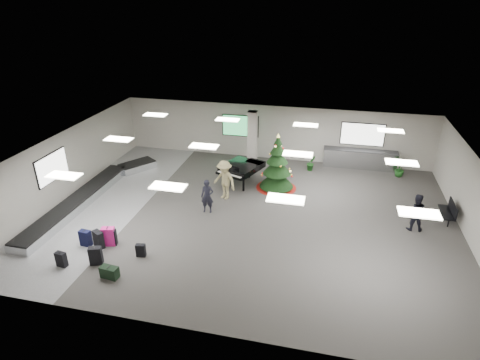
% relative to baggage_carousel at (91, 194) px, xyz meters
% --- Properties ---
extents(ground, '(18.00, 18.00, 0.00)m').
position_rel_baggage_carousel_xyz_m(ground, '(7.84, 0.08, -0.21)').
color(ground, '#3D3A37').
rests_on(ground, ground).
extents(room_envelope, '(18.02, 14.02, 3.21)m').
position_rel_baggage_carousel_xyz_m(room_envelope, '(7.46, 0.75, 2.12)').
color(room_envelope, '#B2ADA3').
rests_on(room_envelope, ground).
extents(baggage_carousel, '(2.28, 9.71, 0.43)m').
position_rel_baggage_carousel_xyz_m(baggage_carousel, '(0.00, 0.00, 0.00)').
color(baggage_carousel, silver).
rests_on(baggage_carousel, ground).
extents(service_counter, '(4.05, 0.65, 1.08)m').
position_rel_baggage_carousel_xyz_m(service_counter, '(12.84, 6.73, 0.33)').
color(service_counter, silver).
rests_on(service_counter, ground).
extents(suitcase_0, '(0.51, 0.38, 0.73)m').
position_rel_baggage_carousel_xyz_m(suitcase_0, '(3.08, -4.65, 0.14)').
color(suitcase_0, black).
rests_on(suitcase_0, ground).
extents(suitcase_1, '(0.52, 0.44, 0.74)m').
position_rel_baggage_carousel_xyz_m(suitcase_1, '(2.61, -3.68, 0.15)').
color(suitcase_1, black).
rests_on(suitcase_1, ground).
extents(pink_suitcase, '(0.55, 0.39, 0.80)m').
position_rel_baggage_carousel_xyz_m(pink_suitcase, '(2.91, -3.43, 0.18)').
color(pink_suitcase, '#D11B7B').
rests_on(pink_suitcase, ground).
extents(suitcase_3, '(0.48, 0.35, 0.68)m').
position_rel_baggage_carousel_xyz_m(suitcase_3, '(2.98, -3.40, 0.12)').
color(suitcase_3, black).
rests_on(suitcase_3, ground).
extents(navy_suitcase, '(0.46, 0.29, 0.69)m').
position_rel_baggage_carousel_xyz_m(navy_suitcase, '(2.04, -3.68, 0.12)').
color(navy_suitcase, black).
rests_on(navy_suitcase, ground).
extents(suitcase_5, '(0.42, 0.27, 0.60)m').
position_rel_baggage_carousel_xyz_m(suitcase_5, '(1.92, -5.07, 0.08)').
color(suitcase_5, black).
rests_on(suitcase_5, ground).
extents(green_duffel, '(0.67, 0.39, 0.45)m').
position_rel_baggage_carousel_xyz_m(green_duffel, '(3.95, -5.24, -0.00)').
color(green_duffel, black).
rests_on(green_duffel, ground).
extents(suitcase_7, '(0.38, 0.23, 0.53)m').
position_rel_baggage_carousel_xyz_m(suitcase_7, '(4.47, -3.84, 0.04)').
color(suitcase_7, black).
rests_on(suitcase_7, ground).
extents(christmas_tree, '(2.05, 2.05, 2.93)m').
position_rel_baggage_carousel_xyz_m(christmas_tree, '(8.63, 3.12, 0.79)').
color(christmas_tree, maroon).
rests_on(christmas_tree, ground).
extents(grand_piano, '(2.28, 2.57, 1.22)m').
position_rel_baggage_carousel_xyz_m(grand_piano, '(6.72, 3.26, 0.65)').
color(grand_piano, black).
rests_on(grand_piano, ground).
extents(bench, '(0.48, 1.38, 0.87)m').
position_rel_baggage_carousel_xyz_m(bench, '(16.43, 1.60, 0.28)').
color(bench, black).
rests_on(bench, ground).
extents(traveler_a, '(0.61, 0.43, 1.58)m').
position_rel_baggage_carousel_xyz_m(traveler_a, '(5.94, -0.03, 0.58)').
color(traveler_a, black).
rests_on(traveler_a, ground).
extents(traveler_b, '(1.45, 1.21, 1.94)m').
position_rel_baggage_carousel_xyz_m(traveler_b, '(6.35, 1.44, 0.76)').
color(traveler_b, '#9B8F60').
rests_on(traveler_b, ground).
extents(traveler_bench, '(0.82, 0.65, 1.65)m').
position_rel_baggage_carousel_xyz_m(traveler_bench, '(14.80, 0.48, 0.61)').
color(traveler_bench, black).
rests_on(traveler_bench, ground).
extents(potted_plant_left, '(0.62, 0.59, 0.89)m').
position_rel_baggage_carousel_xyz_m(potted_plant_left, '(10.19, 5.74, 0.23)').
color(potted_plant_left, '#183B13').
rests_on(potted_plant_left, ground).
extents(potted_plant_right, '(0.68, 0.68, 0.86)m').
position_rel_baggage_carousel_xyz_m(potted_plant_right, '(14.92, 6.01, 0.22)').
color(potted_plant_right, '#183B13').
rests_on(potted_plant_right, ground).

